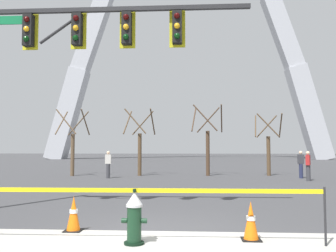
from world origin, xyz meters
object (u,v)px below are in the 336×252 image
Objects in this scene: fire_hydrant at (134,218)px; traffic_cone_by_hydrant at (251,221)px; monument_arch at (185,39)px; pedestrian_walking_right at (301,164)px; traffic_signal_gantry at (62,52)px; pedestrian_walking_left at (108,164)px; traffic_cone_mid_sidewalk at (74,214)px; pedestrian_standing_center at (308,166)px.

fire_hydrant reaches higher than traffic_cone_by_hydrant.
fire_hydrant is at bearing -169.31° from traffic_cone_by_hydrant.
pedestrian_walking_right is at bearing -79.39° from monument_arch.
traffic_signal_gantry reaches higher than pedestrian_walking_left.
monument_arch reaches higher than fire_hydrant.
pedestrian_walking_right is (7.48, 14.91, 0.35)m from fire_hydrant.
traffic_cone_by_hydrant is (2.14, 0.40, -0.11)m from fire_hydrant.
monument_arch is (0.37, 52.86, 19.74)m from fire_hydrant.
traffic_cone_by_hydrant is at bearing 10.69° from fire_hydrant.
monument_arch is at bearing 91.94° from traffic_cone_by_hydrant.
traffic_cone_mid_sidewalk is 0.02× the size of monument_arch.
monument_arch is 44.69m from pedestrian_standing_center.
monument_arch reaches higher than pedestrian_standing_center.
pedestrian_walking_right reaches higher than traffic_cone_by_hydrant.
pedestrian_standing_center reaches higher than fire_hydrant.
pedestrian_walking_right is at bearing 57.50° from traffic_cone_mid_sidewalk.
pedestrian_walking_left is at bearing 174.20° from pedestrian_standing_center.
traffic_cone_mid_sidewalk is at bearing -91.98° from monument_arch.
fire_hydrant is 16.68m from pedestrian_walking_right.
pedestrian_walking_right is (7.11, -37.95, -19.39)m from monument_arch.
fire_hydrant is 14.82m from pedestrian_walking_left.
pedestrian_standing_center reaches higher than traffic_cone_by_hydrant.
monument_arch is at bearing 99.97° from pedestrian_standing_center.
pedestrian_walking_left is at bearing -96.14° from monument_arch.
traffic_cone_mid_sidewalk is 15.09m from pedestrian_standing_center.
traffic_cone_by_hydrant is 0.46× the size of pedestrian_walking_left.
traffic_signal_gantry is (-1.13, 2.22, 4.05)m from traffic_cone_mid_sidewalk.
monument_arch reaches higher than pedestrian_walking_left.
traffic_cone_by_hydrant is 1.00× the size of traffic_cone_mid_sidewalk.
pedestrian_walking_left reaches higher than fire_hydrant.
traffic_cone_by_hydrant is at bearing -110.20° from pedestrian_walking_right.
fire_hydrant is 1.70m from traffic_cone_mid_sidewalk.
traffic_cone_by_hydrant is 0.02× the size of monument_arch.
pedestrian_walking_left is 11.27m from pedestrian_walking_right.
pedestrian_walking_left is (-1.22, 11.18, -3.59)m from traffic_signal_gantry.
traffic_signal_gantry is 4.92× the size of pedestrian_walking_left.
traffic_signal_gantry is 52.24m from monument_arch.
monument_arch is 29.61× the size of pedestrian_standing_center.
traffic_cone_by_hydrant is at bearing -88.06° from monument_arch.
pedestrian_walking_left is at bearing -177.07° from pedestrian_walking_right.
traffic_signal_gantry is 11.80m from pedestrian_walking_left.
pedestrian_walking_right is (10.03, 11.75, -3.59)m from traffic_signal_gantry.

